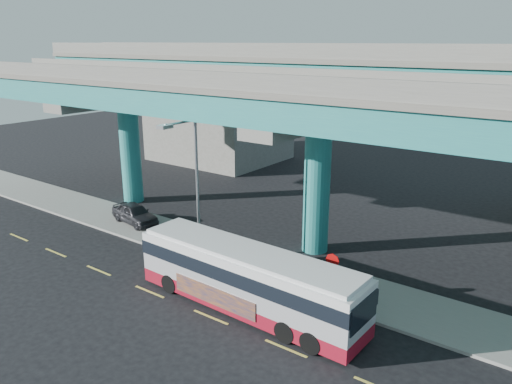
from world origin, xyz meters
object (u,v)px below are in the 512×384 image
Objects in this scene: transit_bus at (248,277)px; street_lamp at (189,170)px; stop_sign at (332,267)px; parked_car at (135,213)px.

street_lamp is (-5.49, 2.18, 3.70)m from transit_bus.
stop_sign is at bearing 48.86° from transit_bus.
transit_bus is at bearing -99.65° from parked_car.
stop_sign is at bearing -86.05° from parked_car.
street_lamp is (7.25, -2.11, 4.50)m from parked_car.
street_lamp is at bearing -155.63° from stop_sign.
stop_sign is at bearing 5.20° from street_lamp.
parked_car is 0.51× the size of street_lamp.
transit_bus is at bearing -113.69° from stop_sign.
street_lamp reaches higher than stop_sign.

